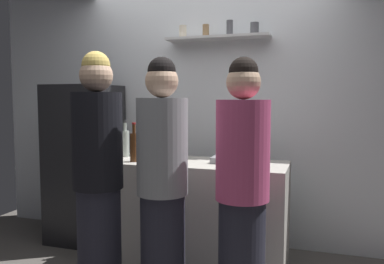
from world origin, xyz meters
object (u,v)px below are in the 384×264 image
Objects in this scene: refrigerator at (85,163)px; wine_bottle_pale_glass at (125,143)px; person_grey_hoodie at (162,187)px; utensil_holder at (156,153)px; person_blonde at (98,181)px; person_pink_top at (242,193)px; baking_pan at (233,160)px; water_bottle_plastic at (258,153)px; wine_bottle_amber_glass at (134,146)px; wine_bottle_green_glass at (177,144)px.

wine_bottle_pale_glass is at bearing -21.19° from refrigerator.
utensil_holder is at bearing -103.63° from person_grey_hoodie.
person_blonde is 1.03× the size of person_pink_top.
wine_bottle_pale_glass reaches higher than baking_pan.
water_bottle_plastic is at bearing -92.29° from person_pink_top.
person_blonde is (0.25, -0.87, -0.16)m from wine_bottle_pale_glass.
person_blonde reaches higher than person_pink_top.
utensil_holder is 0.13× the size of person_grey_hoodie.
wine_bottle_amber_glass is 0.20× the size of person_pink_top.
wine_bottle_pale_glass is at bearing 177.95° from baking_pan.
baking_pan is 1.02m from wine_bottle_pale_glass.
wine_bottle_green_glass is 0.20× the size of person_pink_top.
person_pink_top is at bearing 144.58° from person_grey_hoodie.
person_blonde is (0.04, -0.63, -0.16)m from wine_bottle_amber_glass.
wine_bottle_green_glass is at bearing 41.67° from wine_bottle_amber_glass.
wine_bottle_amber_glass reaches higher than wine_bottle_pale_glass.
person_grey_hoodie is (-0.54, -0.64, -0.17)m from water_bottle_plastic.
utensil_holder is at bearing -39.17° from person_pink_top.
wine_bottle_amber_glass is (-0.81, -0.20, 0.10)m from baking_pan.
refrigerator is at bearing 161.94° from utensil_holder.
person_pink_top reaches higher than refrigerator.
water_bottle_plastic is at bearing -170.18° from person_grey_hoodie.
person_grey_hoodie is at bearing 3.30° from person_pink_top.
person_blonde is 1.03× the size of person_grey_hoodie.
person_blonde is (-0.08, -0.80, -0.09)m from utensil_holder.
baking_pan is 1.55× the size of utensil_holder.
person_pink_top reaches higher than wine_bottle_pale_glass.
person_blonde is at bearing -105.61° from wine_bottle_green_glass.
refrigerator is 4.79× the size of wine_bottle_pale_glass.
utensil_holder is 0.65× the size of wine_bottle_green_glass.
wine_bottle_green_glass reaches higher than wine_bottle_amber_glass.
person_grey_hoodie is (0.45, 0.06, -0.03)m from person_blonde.
utensil_holder is at bearing -150.31° from wine_bottle_green_glass.
utensil_holder is 0.66× the size of wine_bottle_amber_glass.
person_grey_hoodie is at bearing -63.75° from utensil_holder.
refrigerator reaches higher than wine_bottle_green_glass.
person_pink_top is (0.73, -0.79, -0.19)m from wine_bottle_green_glass.
wine_bottle_amber_glass is at bearing -127.40° from utensil_holder.
person_grey_hoodie is (0.20, -0.83, -0.19)m from wine_bottle_green_glass.
refrigerator is at bearing 158.81° from wine_bottle_pale_glass.
wine_bottle_green_glass is (-0.51, 0.06, 0.10)m from baking_pan.
wine_bottle_green_glass reaches higher than water_bottle_plastic.
water_bottle_plastic is (1.81, -0.40, 0.23)m from refrigerator.
wine_bottle_green_glass is 0.20× the size of person_grey_hoodie.
utensil_holder is 0.13× the size of person_pink_top.
refrigerator is 6.56× the size of water_bottle_plastic.
wine_bottle_green_glass is at bearing -48.61° from person_pink_top.
person_grey_hoodie is (0.70, -0.81, -0.19)m from wine_bottle_pale_glass.
refrigerator is at bearing -78.99° from person_grey_hoodie.
wine_bottle_green_glass reaches higher than utensil_holder.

